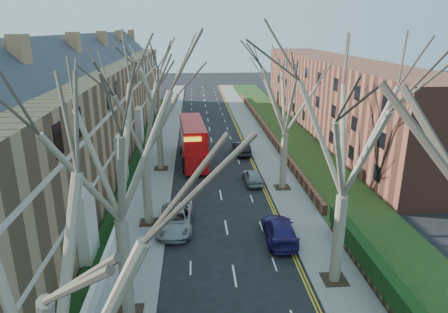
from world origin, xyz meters
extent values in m
cube|color=slate|center=(-6.00, 39.00, 0.06)|extent=(3.00, 102.00, 0.12)
cube|color=slate|center=(6.00, 39.00, 0.06)|extent=(3.00, 102.00, 0.12)
cube|color=#9A764E|center=(-13.80, 31.00, 5.00)|extent=(9.00, 78.00, 10.00)
cube|color=#2A2C33|center=(-13.80, 31.00, 11.00)|extent=(4.67, 78.00, 4.67)
cube|color=beige|center=(-9.35, 31.00, 3.50)|extent=(0.12, 78.00, 0.35)
cube|color=beige|center=(-9.35, 31.00, 7.00)|extent=(0.12, 78.00, 0.35)
cube|color=brown|center=(17.50, 43.00, 5.00)|extent=(8.00, 54.00, 10.00)
cube|color=brown|center=(7.70, 43.00, 0.57)|extent=(0.35, 54.00, 0.90)
cube|color=white|center=(-7.65, 31.00, 0.62)|extent=(0.30, 78.00, 1.00)
cube|color=#1D3513|center=(10.50, 39.00, 0.15)|extent=(6.00, 102.00, 0.06)
cylinder|color=#736752|center=(-5.70, 6.00, 2.75)|extent=(0.64, 0.64, 5.25)
cube|color=#2D2116|center=(-5.70, 6.00, 0.14)|extent=(1.40, 1.40, 0.05)
cylinder|color=#736752|center=(-5.70, 16.00, 2.66)|extent=(0.64, 0.64, 5.07)
cube|color=#2D2116|center=(-5.70, 16.00, 0.14)|extent=(1.40, 1.40, 0.05)
cylinder|color=#736752|center=(-5.70, 28.00, 2.75)|extent=(0.60, 0.60, 5.25)
cube|color=#2D2116|center=(-5.70, 28.00, 0.14)|extent=(1.40, 1.40, 0.05)
cylinder|color=#736752|center=(5.70, 8.00, 2.75)|extent=(0.64, 0.64, 5.25)
cube|color=#2D2116|center=(5.70, 8.00, 0.14)|extent=(1.40, 1.40, 0.05)
cylinder|color=#736752|center=(5.70, 22.00, 2.66)|extent=(0.60, 0.60, 5.07)
cube|color=#2D2116|center=(5.70, 22.00, 0.14)|extent=(1.40, 1.40, 0.05)
cube|color=#B90D0E|center=(-2.36, 30.29, 1.39)|extent=(3.07, 10.49, 2.07)
cube|color=#B90D0E|center=(-2.36, 30.29, 3.36)|extent=(3.03, 9.97, 1.88)
cube|color=black|center=(-2.36, 30.29, 1.81)|extent=(3.03, 9.67, 0.85)
cube|color=black|center=(-2.36, 30.29, 3.46)|extent=(3.02, 9.46, 0.85)
imported|color=gray|center=(-3.70, 15.04, 0.73)|extent=(2.69, 5.35, 1.45)
imported|color=navy|center=(3.53, 12.99, 0.73)|extent=(2.25, 5.10, 1.45)
imported|color=gray|center=(3.22, 23.54, 0.66)|extent=(1.69, 3.94, 1.32)
imported|color=black|center=(3.22, 32.64, 0.74)|extent=(1.80, 4.56, 1.48)
camera|label=1|loc=(-2.16, -11.19, 14.01)|focal=32.00mm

